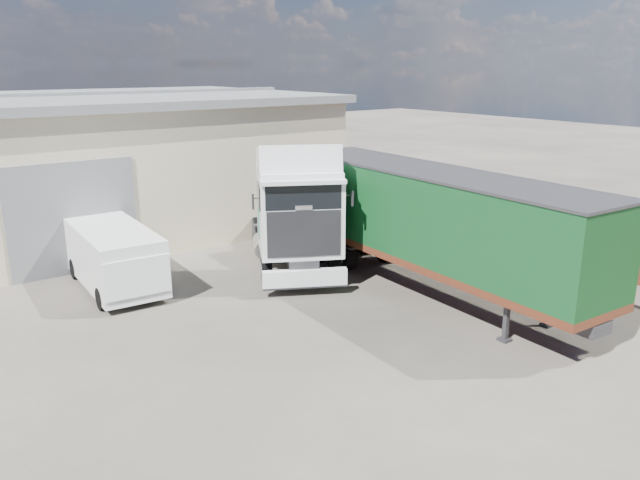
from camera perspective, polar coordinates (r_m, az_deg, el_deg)
ground at (r=13.87m, az=-0.98°, el=-12.13°), size 120.00×120.00×0.00m
brick_boundary_wall at (r=25.08m, az=12.53°, el=3.35°), size 0.35×26.00×2.50m
tractor_unit at (r=19.63m, az=-2.18°, el=1.97°), size 5.09×6.67×4.30m
box_trailer at (r=18.13m, az=10.18°, el=1.89°), size 2.85×11.02×3.63m
panel_van at (r=19.35m, az=-18.16°, el=-1.66°), size 2.08×4.60×1.84m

